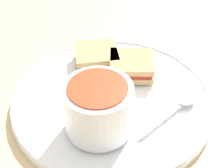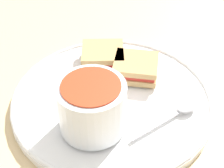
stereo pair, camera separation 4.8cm
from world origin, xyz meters
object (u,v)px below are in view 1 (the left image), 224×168
at_px(soup_bowl, 98,108).
at_px(sandwich_half_far, 96,57).
at_px(spoon, 183,103).
at_px(sandwich_half_near, 132,66).

height_order(soup_bowl, sandwich_half_far, soup_bowl).
distance_m(soup_bowl, sandwich_half_far, 0.15).
bearing_deg(spoon, soup_bowl, 156.21).
bearing_deg(soup_bowl, sandwich_half_far, -56.15).
relative_size(soup_bowl, sandwich_half_far, 0.95).
height_order(sandwich_half_near, sandwich_half_far, same).
distance_m(spoon, sandwich_half_near, 0.11).
distance_m(spoon, sandwich_half_far, 0.17).
distance_m(soup_bowl, spoon, 0.14).
xyz_separation_m(spoon, sandwich_half_near, (0.10, -0.03, 0.01)).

